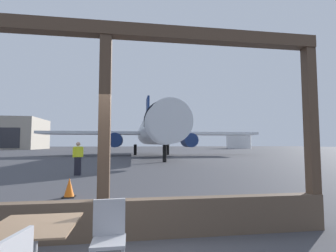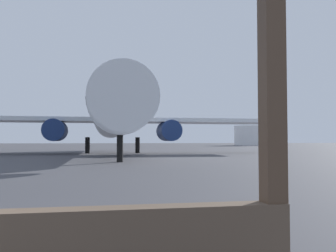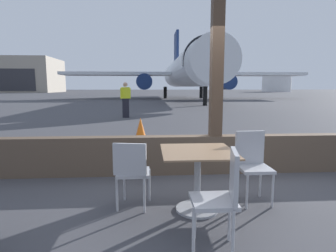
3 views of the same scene
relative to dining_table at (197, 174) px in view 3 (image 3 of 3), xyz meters
name	(u,v)px [view 3 (image 3 of 3)]	position (x,y,z in m)	size (l,w,h in m)	color
ground_plane	(156,96)	(0.57, 41.49, -0.47)	(220.00, 220.00, 0.00)	#424247
window_frame	(216,98)	(0.57, 1.49, 0.86)	(8.23, 0.24, 3.82)	brown
dining_table	(197,174)	(0.00, 0.00, 0.00)	(0.87, 0.87, 0.76)	#8C6B4C
cafe_chair_window_left	(252,160)	(0.78, 0.26, 0.08)	(0.41, 0.41, 0.93)	#B2B2B7
cafe_chair_window_right	(132,169)	(-0.80, 0.10, 0.05)	(0.45, 0.45, 0.86)	#B2B2B7
cafe_chair_aisle_left	(223,192)	(0.08, -0.85, 0.10)	(0.45, 0.45, 0.95)	#B2B2B7
airplane	(187,71)	(3.98, 30.37, 2.94)	(30.40, 29.73, 10.31)	silver
ground_crew_worker	(126,99)	(-1.73, 10.60, 0.43)	(0.49, 0.36, 1.74)	black
traffic_cone	(141,128)	(-0.84, 5.12, -0.19)	(0.36, 0.36, 0.59)	orange
distant_hangar	(22,75)	(-35.92, 78.02, 4.20)	(18.97, 16.11, 9.35)	#9E9384
fuel_storage_tank	(277,84)	(38.95, 80.95, 1.91)	(8.58, 8.58, 4.75)	white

